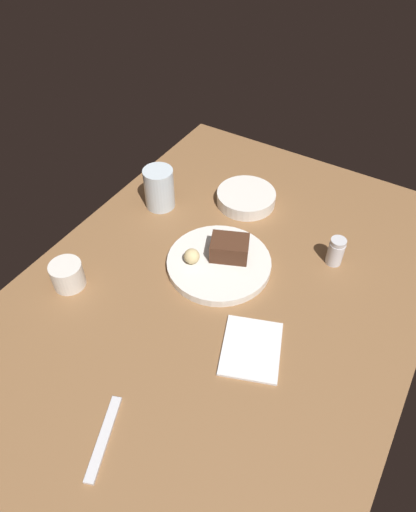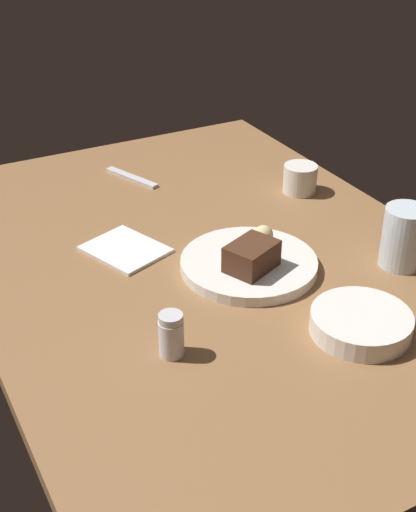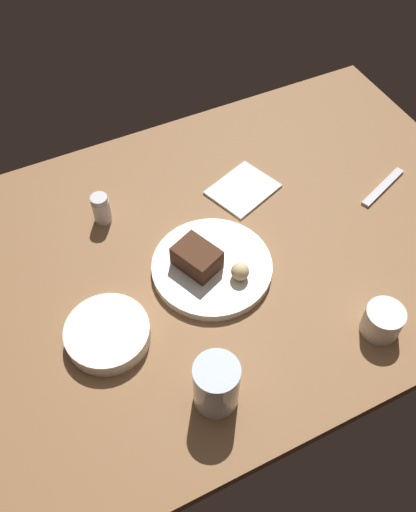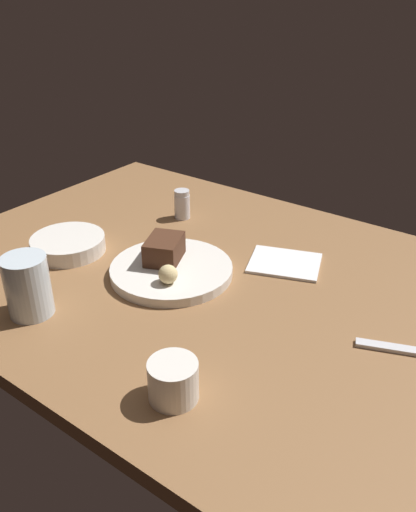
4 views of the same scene
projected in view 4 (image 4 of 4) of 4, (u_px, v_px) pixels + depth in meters
dining_table at (211, 283)px, 104.70cm from camera, size 120.00×84.00×3.00cm
dessert_plate at (171, 270)px, 104.24cm from camera, size 24.24×24.24×1.94cm
chocolate_cake_slice at (164, 249)px, 104.85cm from camera, size 9.29×10.46×4.76cm
bread_roll at (168, 274)px, 97.42cm from camera, size 3.62×3.62×3.62cm
salt_shaker at (182, 204)px, 126.66cm from camera, size 3.79×3.79×7.10cm
water_glass at (28, 286)px, 90.52cm from camera, size 7.79×7.79×11.06cm
side_bowl at (68, 244)px, 112.42cm from camera, size 15.67×15.67×3.35cm
coffee_cup at (173, 381)px, 73.47cm from camera, size 7.20×7.20×6.06cm
dessert_spoon at (404, 350)px, 83.55cm from camera, size 14.62×7.14×0.70cm
folded_napkin at (285, 263)px, 108.08cm from camera, size 17.24×15.65×0.60cm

